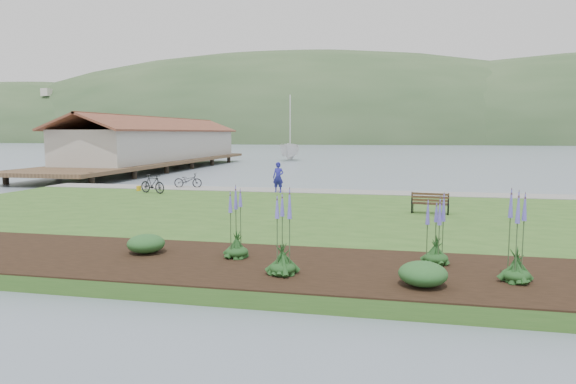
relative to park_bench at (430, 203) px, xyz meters
name	(u,v)px	position (x,y,z in m)	size (l,w,h in m)	color
ground	(293,217)	(-5.90, 0.28, -0.86)	(600.00, 600.00, 0.00)	slate
lawn	(283,220)	(-5.90, -1.72, -0.66)	(34.00, 20.00, 0.40)	#30591F
shoreline_path	(317,191)	(-5.90, 7.18, -0.45)	(34.00, 2.20, 0.03)	gray
garden_bed	(332,268)	(-2.90, -9.52, -0.44)	(24.00, 4.40, 0.04)	black
far_hillside	(442,143)	(14.10, 170.28, -0.86)	(580.00, 80.00, 38.00)	#324E2C
pier_pavilion	(158,144)	(-25.90, 27.80, 1.78)	(8.00, 36.00, 5.40)	#4C3826
park_bench	(430,203)	(0.00, 0.00, 0.00)	(1.56, 0.79, 0.93)	#322113
person	(278,175)	(-7.95, 6.18, 0.55)	(0.73, 0.50, 2.02)	#232095
bicycle_a	(188,180)	(-13.96, 7.48, -0.01)	(1.72, 0.60, 0.90)	black
bicycle_b	(152,184)	(-14.72, 4.31, 0.06)	(1.75, 0.50, 1.05)	black
sailboat	(290,161)	(-15.68, 46.27, -0.86)	(10.64, 10.84, 28.06)	silver
pannier	(139,188)	(-16.10, 5.30, -0.32)	(0.17, 0.27, 0.29)	gold
echium_0	(282,239)	(-3.96, -10.41, 0.42)	(0.62, 0.62, 2.22)	#163C17
echium_1	(437,234)	(-0.35, -8.65, 0.35)	(0.62, 0.62, 1.93)	#163C17
echium_2	(517,245)	(1.29, -9.90, 0.42)	(0.62, 0.62, 2.22)	#163C17
echium_4	(236,225)	(-5.52, -9.05, 0.47)	(0.62, 0.62, 2.33)	#163C17
shrub_0	(146,244)	(-8.15, -9.07, -0.16)	(1.04, 1.04, 0.52)	#1E4C21
shrub_1	(423,274)	(-0.77, -10.64, -0.16)	(1.06, 1.06, 0.53)	#1E4C21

